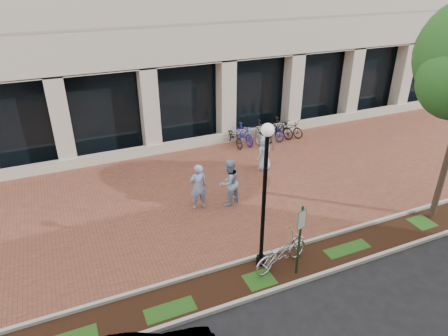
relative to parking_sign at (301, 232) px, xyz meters
name	(u,v)px	position (x,y,z in m)	size (l,w,h in m)	color
ground	(229,187)	(0.29, 5.59, -1.53)	(120.00, 120.00, 0.00)	black
brick_plaza	(229,187)	(0.29, 5.59, -1.52)	(40.00, 9.00, 0.01)	brown
planting_strip	(298,264)	(0.29, 0.34, -1.52)	(40.00, 1.50, 0.01)	black
curb_plaza_side	(286,248)	(0.29, 1.09, -1.47)	(40.00, 0.12, 0.12)	#A4A59C
curb_street_side	(312,278)	(0.29, -0.41, -1.47)	(40.00, 0.12, 0.12)	#A4A59C
parking_sign	(301,232)	(0.00, 0.00, 0.00)	(0.34, 0.07, 2.40)	#14371C
lamppost	(264,191)	(-0.79, 0.81, 1.11)	(0.36, 0.36, 4.68)	black
locked_bicycle	(281,252)	(-0.27, 0.48, -0.99)	(0.71, 2.04, 1.07)	silver
pedestrian_left	(198,187)	(-1.43, 4.63, -0.60)	(0.67, 0.44, 1.85)	#7E8EBC
pedestrian_mid	(229,182)	(-0.26, 4.44, -0.58)	(0.92, 0.72, 1.89)	#8CADD0
pedestrian_right	(265,153)	(2.43, 6.51, -0.72)	(0.79, 0.51, 1.61)	#9BC1E7
bollard	(273,141)	(3.85, 8.16, -1.00)	(0.12, 0.12, 1.05)	#AEADB2
bike_rack_cluster	(262,131)	(3.97, 9.54, -1.02)	(4.32, 1.95, 1.07)	black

